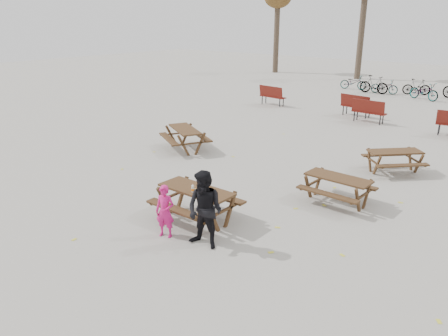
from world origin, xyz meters
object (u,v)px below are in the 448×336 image
Objects in this scene: child at (165,211)px; picnic_table_far at (394,161)px; food_tray at (197,192)px; picnic_table_east at (337,190)px; adult at (205,210)px; picnic_table_north at (185,139)px; main_picnic_table at (196,196)px; soda_bottle at (193,189)px.

picnic_table_far is at bearing 50.52° from child.
food_tray reaches higher than picnic_table_far.
picnic_table_east is 3.24m from picnic_table_far.
adult reaches higher than picnic_table_east.
picnic_table_north is (-4.18, 4.93, -0.20)m from child.
food_tray is 3.68m from picnic_table_east.
food_tray is at bearing -45.06° from main_picnic_table.
picnic_table_north reaches higher than picnic_table_east.
food_tray is 5.95m from picnic_table_north.
picnic_table_east is at bearing 54.88° from main_picnic_table.
main_picnic_table is at bearing -156.81° from picnic_table_far.
picnic_table_far is (2.36, 7.18, -0.24)m from child.
main_picnic_table reaches higher than picnic_table_north.
child reaches higher than food_tray.
soda_bottle is 5.93m from picnic_table_north.
food_tray is 1.06× the size of soda_bottle.
food_tray is 1.05m from adult.
main_picnic_table is 1.02× the size of picnic_table_north.
soda_bottle is at bearing -120.73° from picnic_table_east.
picnic_table_east is (1.10, 3.76, -0.47)m from adult.
food_tray is 0.89m from child.
child is 0.74× the size of picnic_table_far.
child is at bearing -115.79° from picnic_table_east.
soda_bottle is at bearing -67.08° from main_picnic_table.
picnic_table_north is 1.13× the size of picnic_table_far.
child is at bearing -153.86° from picnic_table_far.
picnic_table_far is at bearing 68.85° from main_picnic_table.
picnic_table_far is at bearing 47.17° from picnic_table_north.
child is at bearing -88.41° from main_picnic_table.
picnic_table_north is at bearing 172.70° from picnic_table_east.
picnic_table_north is at bearing 136.55° from food_tray.
adult is 7.14m from picnic_table_far.
soda_bottle is at bearing -148.24° from food_tray.
soda_bottle reaches higher than picnic_table_east.
adult is at bearing -39.41° from main_picnic_table.
picnic_table_east is at bearing 66.77° from adult.
picnic_table_north is 6.92m from picnic_table_far.
soda_bottle is 0.11× the size of picnic_table_east.
picnic_table_north is at bearing 136.62° from main_picnic_table.
main_picnic_table is at bearing -123.56° from picnic_table_east.
child is at bearing -175.01° from adult.
adult is 1.01× the size of picnic_table_east.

